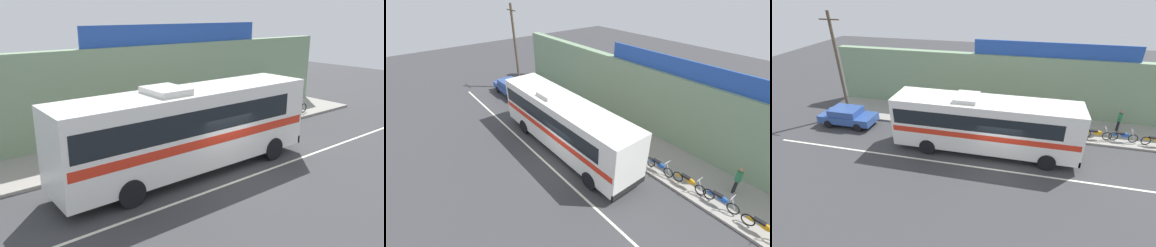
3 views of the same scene
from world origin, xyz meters
TOP-DOWN VIEW (x-y plane):
  - ground_plane at (0.00, 0.00)m, footprint 70.00×70.00m
  - sidewalk_slab at (0.00, 5.20)m, footprint 30.00×3.60m
  - storefront_facade at (0.00, 7.35)m, footprint 30.00×0.70m
  - storefront_billboard at (2.97, 7.35)m, footprint 11.93×0.12m
  - road_center_stripe at (0.00, -0.80)m, footprint 30.00×0.14m
  - intercity_bus at (-1.15, 1.09)m, footprint 11.52×2.61m
  - parked_car at (-11.80, 2.30)m, footprint 4.21×1.84m
  - utility_pole at (-12.80, 3.81)m, footprint 1.60×0.22m
  - motorcycle_purple at (9.99, 4.02)m, footprint 1.89×0.56m
  - motorcycle_red at (4.47, 3.94)m, footprint 1.85×0.56m
  - motorcycle_blue at (8.01, 4.15)m, footprint 1.85×0.56m
  - motorcycle_black at (6.30, 4.08)m, footprint 1.96×0.56m
  - pedestrian_by_curb at (8.04, 5.69)m, footprint 0.30×0.48m

SIDE VIEW (x-z plane):
  - ground_plane at x=0.00m, z-range 0.00..0.00m
  - road_center_stripe at x=0.00m, z-range 0.00..0.01m
  - sidewalk_slab at x=0.00m, z-range 0.00..0.14m
  - motorcycle_purple at x=9.99m, z-range 0.09..1.04m
  - motorcycle_red at x=4.47m, z-range 0.09..1.04m
  - motorcycle_blue at x=8.01m, z-range 0.09..1.04m
  - motorcycle_black at x=6.30m, z-range 0.09..1.04m
  - parked_car at x=-11.80m, z-range 0.05..1.42m
  - pedestrian_by_curb at x=8.04m, z-range 0.27..1.91m
  - intercity_bus at x=-1.15m, z-range 0.17..3.96m
  - storefront_facade at x=0.00m, z-range 0.00..4.80m
  - utility_pole at x=-12.80m, z-range 0.27..8.21m
  - storefront_billboard at x=2.97m, z-range 4.80..5.90m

